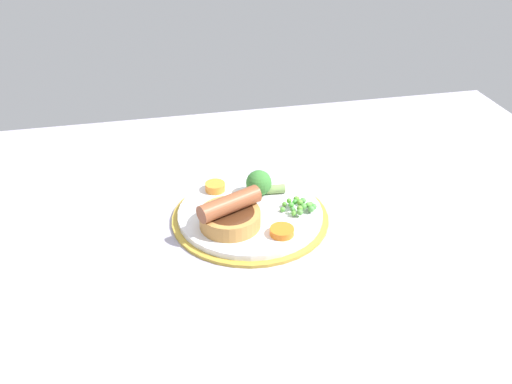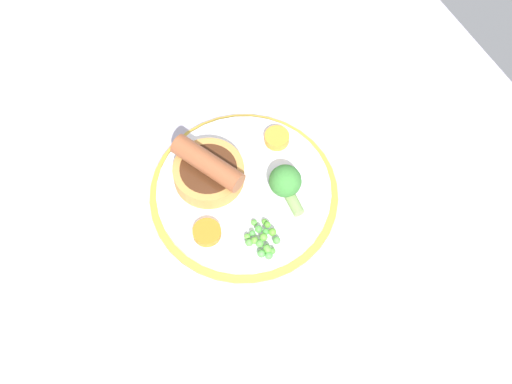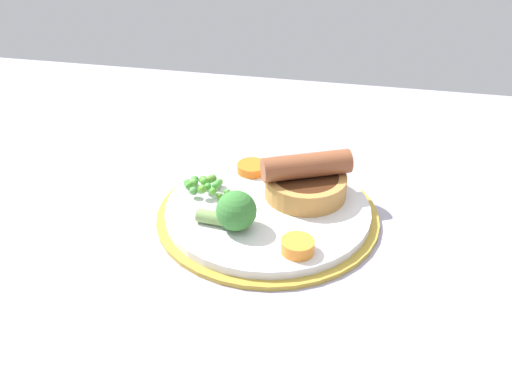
{
  "view_description": "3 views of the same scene",
  "coord_description": "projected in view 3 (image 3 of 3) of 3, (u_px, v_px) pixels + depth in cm",
  "views": [
    {
      "loc": [
        19.96,
        69.08,
        51.17
      ],
      "look_at": [
        4.83,
        -1.02,
        7.0
      ],
      "focal_mm": 40.0,
      "sensor_mm": 36.0,
      "label": 1
    },
    {
      "loc": [
        -30.15,
        18.19,
        81.73
      ],
      "look_at": [
        3.97,
        -0.63,
        6.51
      ],
      "focal_mm": 50.0,
      "sensor_mm": 36.0,
      "label": 2
    },
    {
      "loc": [
        14.95,
        -48.95,
        37.4
      ],
      "look_at": [
        4.84,
        -0.82,
        6.47
      ],
      "focal_mm": 40.0,
      "sensor_mm": 36.0,
      "label": 3
    }
  ],
  "objects": [
    {
      "name": "carrot_slice_0",
      "position": [
        252.0,
        168.0,
        0.65
      ],
      "size": [
        3.6,
        3.6,
        1.0
      ],
      "primitive_type": "cylinder",
      "rotation": [
        0.0,
        0.0,
        6.23
      ],
      "color": "orange",
      "rests_on": "dinner_plate"
    },
    {
      "name": "pea_pile",
      "position": [
        204.0,
        184.0,
        0.62
      ],
      "size": [
        5.48,
        4.33,
        1.84
      ],
      "color": "#509D36",
      "rests_on": "dinner_plate"
    },
    {
      "name": "dining_table",
      "position": [
        214.0,
        222.0,
        0.62
      ],
      "size": [
        110.0,
        80.0,
        3.0
      ],
      "primitive_type": "cube",
      "color": "#9E99AD",
      "rests_on": "ground"
    },
    {
      "name": "carrot_slice_2",
      "position": [
        298.0,
        246.0,
        0.53
      ],
      "size": [
        3.8,
        3.8,
        1.26
      ],
      "primitive_type": "cylinder",
      "rotation": [
        0.0,
        0.0,
        1.81
      ],
      "color": "orange",
      "rests_on": "dinner_plate"
    },
    {
      "name": "dinner_plate",
      "position": [
        268.0,
        212.0,
        0.6
      ],
      "size": [
        23.37,
        23.37,
        1.4
      ],
      "color": "#B79333",
      "rests_on": "dining_table"
    },
    {
      "name": "sausage_pudding",
      "position": [
        306.0,
        180.0,
        0.61
      ],
      "size": [
        9.65,
        8.75,
        4.94
      ],
      "rotation": [
        0.0,
        0.0,
        3.57
      ],
      "color": "#BC8442",
      "rests_on": "dinner_plate"
    },
    {
      "name": "broccoli_floret_near",
      "position": [
        234.0,
        211.0,
        0.55
      ],
      "size": [
        6.14,
        4.01,
        4.01
      ],
      "rotation": [
        0.0,
        0.0,
        6.2
      ],
      "color": "#387A33",
      "rests_on": "dinner_plate"
    }
  ]
}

